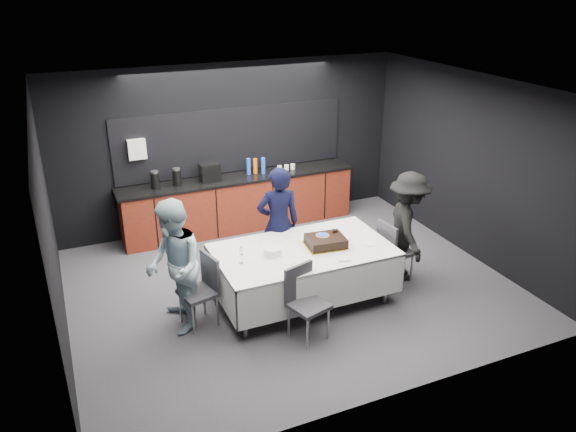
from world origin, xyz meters
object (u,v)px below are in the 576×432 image
object	(u,v)px
cake_assembly	(326,241)
champagne_flute	(241,252)
plate_stack	(272,251)
person_left	(174,267)
person_center	(278,224)
person_right	(408,227)
chair_right	(392,247)
chair_left	(203,285)
chair_near	(304,297)
party_table	(303,258)

from	to	relation	value
cake_assembly	champagne_flute	world-z (taller)	champagne_flute
plate_stack	person_left	distance (m)	1.27
person_center	person_right	xyz separation A→B (m)	(1.69, -0.73, -0.04)
person_left	chair_right	bearing A→B (deg)	90.79
champagne_flute	person_center	distance (m)	1.14
chair_left	chair_near	distance (m)	1.29
champagne_flute	person_right	bearing A→B (deg)	1.16
champagne_flute	chair_near	bearing A→B (deg)	-50.54
party_table	person_left	world-z (taller)	person_left
cake_assembly	person_center	xyz separation A→B (m)	(-0.36, 0.76, -0.00)
person_center	person_left	size ratio (longest dim) A/B	1.00
chair_left	person_right	distance (m)	3.01
person_left	person_right	world-z (taller)	person_left
chair_left	person_center	world-z (taller)	person_center
chair_near	person_center	xyz separation A→B (m)	(0.27, 1.46, 0.31)
chair_near	person_center	size ratio (longest dim) A/B	0.55
person_left	chair_left	bearing A→B (deg)	86.88
chair_near	plate_stack	bearing A→B (deg)	98.61
chair_right	person_right	xyz separation A→B (m)	(0.26, 0.03, 0.27)
plate_stack	champagne_flute	bearing A→B (deg)	-172.10
chair_left	person_right	size ratio (longest dim) A/B	0.58
champagne_flute	person_center	world-z (taller)	person_center
cake_assembly	champagne_flute	size ratio (longest dim) A/B	2.56
person_right	person_center	bearing A→B (deg)	86.54
cake_assembly	person_left	world-z (taller)	person_left
cake_assembly	chair_near	xyz separation A→B (m)	(-0.63, -0.69, -0.31)
cake_assembly	chair_near	size ratio (longest dim) A/B	0.62
cake_assembly	chair_right	bearing A→B (deg)	0.54
champagne_flute	party_table	bearing A→B (deg)	3.63
party_table	champagne_flute	distance (m)	0.93
chair_near	person_right	distance (m)	2.10
plate_stack	chair_left	distance (m)	0.98
person_left	person_center	bearing A→B (deg)	114.52
chair_right	plate_stack	bearing A→B (deg)	178.84
cake_assembly	plate_stack	bearing A→B (deg)	176.42
cake_assembly	chair_near	world-z (taller)	cake_assembly
chair_right	person_right	bearing A→B (deg)	5.78
person_center	plate_stack	bearing A→B (deg)	69.26
champagne_flute	chair_left	world-z (taller)	champagne_flute
champagne_flute	person_left	distance (m)	0.83
champagne_flute	person_right	size ratio (longest dim) A/B	0.14
party_table	person_right	bearing A→B (deg)	-0.16
chair_near	person_left	size ratio (longest dim) A/B	0.54
party_table	champagne_flute	world-z (taller)	champagne_flute
chair_near	person_right	xyz separation A→B (m)	(1.96, 0.73, 0.27)
champagne_flute	chair_right	distance (m)	2.29
plate_stack	person_right	xyz separation A→B (m)	(2.07, -0.01, -0.03)
party_table	chair_left	size ratio (longest dim) A/B	2.51
party_table	chair_right	world-z (taller)	chair_right
cake_assembly	chair_left	world-z (taller)	cake_assembly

